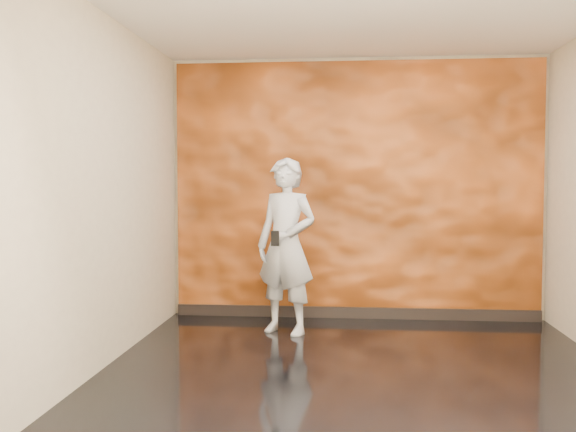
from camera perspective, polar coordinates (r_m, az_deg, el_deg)
The scene contains 5 objects.
room at distance 4.97m, azimuth 6.35°, elevation 2.23°, with size 4.02×4.02×2.81m.
feature_wall at distance 6.93m, azimuth 6.06°, elevation 2.29°, with size 3.90×0.06×2.75m, color orange.
baseboard at distance 7.03m, azimuth 6.00°, elevation -8.54°, with size 3.90×0.04×0.12m, color black.
man at distance 6.21m, azimuth -0.15°, elevation -2.67°, with size 0.62×0.41×1.70m, color #989CA6.
phone at distance 5.99m, azimuth -1.15°, elevation -2.01°, with size 0.08×0.02×0.14m, color black.
Camera 1 is at (-0.09, -4.97, 1.46)m, focal length 40.00 mm.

